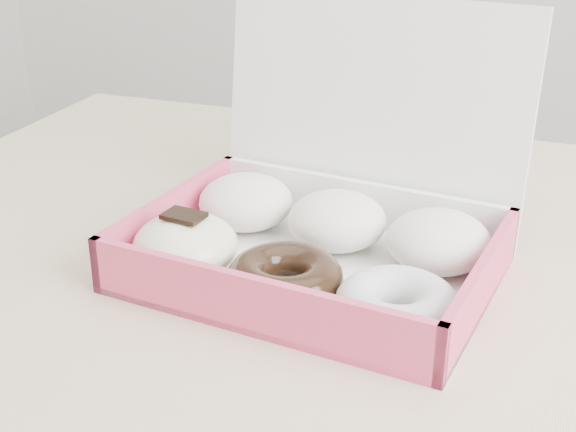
% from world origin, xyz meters
% --- Properties ---
extents(table, '(1.20, 0.80, 0.75)m').
position_xyz_m(table, '(0.00, 0.00, 0.67)').
color(table, tan).
rests_on(table, ground).
extents(donut_box, '(0.35, 0.31, 0.24)m').
position_xyz_m(donut_box, '(-0.07, -0.05, 0.79)').
color(donut_box, white).
rests_on(donut_box, table).
extents(newspapers, '(0.31, 0.28, 0.04)m').
position_xyz_m(newspapers, '(-0.10, 0.26, 0.77)').
color(newspapers, silver).
rests_on(newspapers, table).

